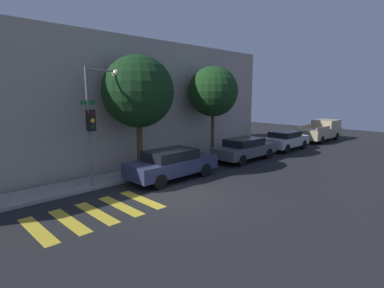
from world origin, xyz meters
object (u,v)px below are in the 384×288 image
(sedan_near_corner, at_px, (172,164))
(tree_midblock, at_px, (213,92))
(traffic_light_pole, at_px, (96,111))
(pickup_truck, at_px, (321,130))
(sedan_middle, at_px, (245,148))
(tree_near_corner, at_px, (138,92))
(sedan_far_end, at_px, (285,140))

(sedan_near_corner, relative_size, tree_midblock, 0.80)
(traffic_light_pole, relative_size, pickup_truck, 0.99)
(sedan_middle, height_order, tree_near_corner, tree_near_corner)
(sedan_middle, relative_size, sedan_far_end, 1.10)
(pickup_truck, height_order, tree_near_corner, tree_near_corner)
(pickup_truck, relative_size, tree_near_corner, 0.88)
(pickup_truck, xyz_separation_m, tree_midblock, (-12.69, 1.76, 3.38))
(sedan_near_corner, bearing_deg, tree_near_corner, 110.32)
(sedan_near_corner, distance_m, tree_midblock, 6.32)
(traffic_light_pole, distance_m, tree_near_corner, 2.70)
(traffic_light_pole, bearing_deg, sedan_far_end, -5.05)
(sedan_near_corner, distance_m, sedan_middle, 6.04)
(sedan_near_corner, height_order, sedan_far_end, sedan_near_corner)
(sedan_middle, bearing_deg, sedan_far_end, 0.00)
(pickup_truck, distance_m, tree_midblock, 13.25)
(sedan_near_corner, xyz_separation_m, sedan_far_end, (11.17, 0.00, -0.03))
(traffic_light_pole, relative_size, tree_midblock, 0.90)
(sedan_near_corner, bearing_deg, traffic_light_pole, 158.25)
(sedan_middle, xyz_separation_m, tree_midblock, (-1.08, 1.76, 3.52))
(sedan_middle, bearing_deg, sedan_near_corner, 180.00)
(sedan_near_corner, relative_size, pickup_truck, 0.88)
(sedan_near_corner, xyz_separation_m, sedan_middle, (6.04, -0.00, -0.03))
(sedan_middle, height_order, tree_midblock, tree_midblock)
(traffic_light_pole, bearing_deg, sedan_middle, -7.83)
(tree_near_corner, bearing_deg, sedan_far_end, -8.47)
(sedan_middle, distance_m, tree_near_corner, 7.75)
(traffic_light_pole, bearing_deg, pickup_truck, -3.49)
(pickup_truck, relative_size, tree_midblock, 0.91)
(sedan_far_end, distance_m, pickup_truck, 6.48)
(sedan_middle, xyz_separation_m, pickup_truck, (11.61, -0.00, 0.15))
(sedan_near_corner, bearing_deg, sedan_far_end, 0.00)
(traffic_light_pole, height_order, pickup_truck, traffic_light_pole)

